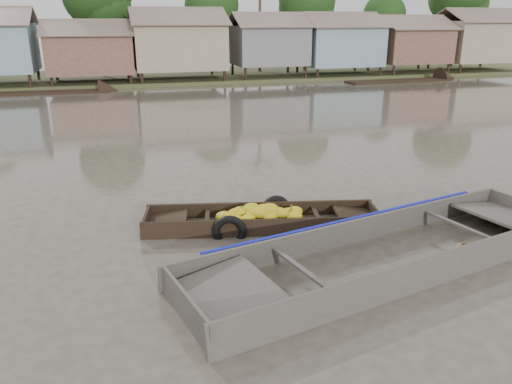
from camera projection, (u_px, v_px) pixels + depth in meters
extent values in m
plane|color=#483F37|center=(255.00, 247.00, 10.46)|extent=(120.00, 120.00, 0.00)
cube|color=#384723|center=(143.00, 78.00, 40.42)|extent=(120.00, 12.00, 0.50)
cube|color=brown|center=(90.00, 54.00, 35.53)|extent=(5.80, 4.60, 2.70)
cube|color=brown|center=(87.00, 27.00, 33.81)|extent=(6.20, 2.67, 1.14)
cube|color=brown|center=(88.00, 27.00, 36.07)|extent=(6.20, 2.67, 1.14)
cube|color=gray|center=(178.00, 46.00, 37.03)|extent=(6.50, 5.30, 3.30)
cube|color=brown|center=(180.00, 16.00, 35.04)|extent=(6.90, 3.08, 1.31)
cube|color=brown|center=(174.00, 16.00, 37.64)|extent=(6.90, 3.08, 1.31)
cube|color=slate|center=(268.00, 45.00, 38.87)|extent=(5.40, 4.70, 2.90)
cube|color=brown|center=(274.00, 20.00, 37.10)|extent=(5.80, 2.73, 1.17)
cube|color=brown|center=(264.00, 20.00, 39.40)|extent=(5.80, 2.73, 1.17)
cube|color=#73929F|center=(339.00, 46.00, 40.47)|extent=(6.00, 5.00, 3.10)
cube|color=brown|center=(347.00, 20.00, 38.59)|extent=(6.40, 2.90, 1.24)
cube|color=brown|center=(333.00, 20.00, 41.04)|extent=(6.40, 2.90, 1.24)
cube|color=brown|center=(409.00, 45.00, 42.19)|extent=(5.70, 4.90, 2.80)
cube|color=brown|center=(420.00, 22.00, 40.38)|extent=(6.10, 2.85, 1.21)
cube|color=brown|center=(403.00, 22.00, 42.78)|extent=(6.10, 2.85, 1.21)
cube|color=gray|center=(474.00, 41.00, 43.80)|extent=(6.30, 5.10, 3.40)
cube|color=brown|center=(489.00, 15.00, 41.85)|extent=(6.70, 2.96, 1.26)
cube|color=brown|center=(467.00, 15.00, 44.35)|extent=(6.70, 2.96, 1.26)
cylinder|color=#473323|center=(101.00, 38.00, 38.60)|extent=(0.28, 0.28, 6.30)
cylinder|color=#473323|center=(213.00, 43.00, 42.04)|extent=(0.28, 0.28, 5.25)
sphere|color=black|center=(212.00, 5.00, 41.05)|extent=(4.50, 4.50, 4.50)
cylinder|color=#473323|center=(306.00, 40.00, 43.16)|extent=(0.28, 0.28, 5.60)
sphere|color=black|center=(307.00, 1.00, 42.11)|extent=(4.80, 4.80, 4.80)
cylinder|color=#473323|center=(382.00, 45.00, 46.33)|extent=(0.28, 0.28, 4.55)
sphere|color=black|center=(384.00, 15.00, 45.48)|extent=(3.90, 3.90, 3.90)
cylinder|color=#473323|center=(455.00, 33.00, 46.91)|extent=(0.28, 0.28, 6.65)
cylinder|color=#473323|center=(260.00, 26.00, 42.18)|extent=(0.24, 0.24, 8.00)
cube|color=black|center=(262.00, 229.00, 11.59)|extent=(5.39, 2.11, 0.08)
cube|color=black|center=(260.00, 211.00, 12.06)|extent=(5.32, 1.29, 0.50)
cube|color=black|center=(264.00, 230.00, 10.98)|extent=(5.32, 1.29, 0.50)
cube|color=black|center=(375.00, 217.00, 11.69)|extent=(0.31, 1.16, 0.47)
cube|color=black|center=(356.00, 215.00, 11.64)|extent=(1.11, 1.18, 0.19)
cube|color=black|center=(146.00, 223.00, 11.35)|extent=(0.31, 1.16, 0.47)
cube|color=black|center=(167.00, 220.00, 11.36)|extent=(1.11, 1.18, 0.19)
cube|color=black|center=(207.00, 218.00, 11.41)|extent=(0.34, 1.12, 0.05)
cube|color=black|center=(317.00, 215.00, 11.57)|extent=(0.34, 1.12, 0.05)
ellipsoid|color=yellow|center=(294.00, 217.00, 11.39)|extent=(0.45, 0.35, 0.25)
ellipsoid|color=yellow|center=(252.00, 211.00, 11.56)|extent=(0.43, 0.34, 0.23)
ellipsoid|color=yellow|center=(241.00, 212.00, 11.47)|extent=(0.49, 0.38, 0.27)
ellipsoid|color=yellow|center=(227.00, 218.00, 11.40)|extent=(0.49, 0.39, 0.27)
ellipsoid|color=yellow|center=(271.00, 211.00, 11.81)|extent=(0.42, 0.33, 0.23)
ellipsoid|color=yellow|center=(248.00, 219.00, 11.21)|extent=(0.37, 0.30, 0.21)
ellipsoid|color=yellow|center=(236.00, 220.00, 11.26)|extent=(0.43, 0.34, 0.24)
ellipsoid|color=yellow|center=(251.00, 208.00, 11.45)|extent=(0.46, 0.36, 0.25)
ellipsoid|color=yellow|center=(263.00, 208.00, 11.51)|extent=(0.37, 0.29, 0.20)
ellipsoid|color=yellow|center=(224.00, 222.00, 11.41)|extent=(0.38, 0.30, 0.21)
ellipsoid|color=yellow|center=(304.00, 223.00, 11.25)|extent=(0.40, 0.32, 0.22)
ellipsoid|color=yellow|center=(233.00, 224.00, 11.20)|extent=(0.48, 0.38, 0.26)
ellipsoid|color=yellow|center=(255.00, 211.00, 11.63)|extent=(0.43, 0.34, 0.24)
ellipsoid|color=yellow|center=(236.00, 213.00, 11.48)|extent=(0.42, 0.33, 0.23)
ellipsoid|color=yellow|center=(270.00, 216.00, 11.31)|extent=(0.42, 0.33, 0.23)
ellipsoid|color=yellow|center=(278.00, 212.00, 11.42)|extent=(0.45, 0.35, 0.24)
ellipsoid|color=yellow|center=(250.00, 209.00, 11.71)|extent=(0.39, 0.30, 0.21)
ellipsoid|color=yellow|center=(224.00, 216.00, 11.55)|extent=(0.44, 0.35, 0.24)
ellipsoid|color=yellow|center=(267.00, 223.00, 11.20)|extent=(0.39, 0.31, 0.22)
ellipsoid|color=yellow|center=(235.00, 224.00, 11.20)|extent=(0.47, 0.37, 0.26)
ellipsoid|color=yellow|center=(273.00, 211.00, 11.85)|extent=(0.40, 0.32, 0.22)
ellipsoid|color=yellow|center=(259.00, 212.00, 11.29)|extent=(0.46, 0.37, 0.25)
ellipsoid|color=yellow|center=(232.00, 220.00, 11.27)|extent=(0.49, 0.38, 0.27)
ellipsoid|color=yellow|center=(255.00, 211.00, 11.69)|extent=(0.40, 0.31, 0.22)
ellipsoid|color=yellow|center=(294.00, 212.00, 11.72)|extent=(0.48, 0.38, 0.26)
ellipsoid|color=yellow|center=(226.00, 227.00, 11.17)|extent=(0.39, 0.31, 0.21)
ellipsoid|color=yellow|center=(269.00, 209.00, 11.40)|extent=(0.50, 0.39, 0.27)
ellipsoid|color=yellow|center=(287.00, 213.00, 11.78)|extent=(0.42, 0.33, 0.23)
ellipsoid|color=yellow|center=(260.00, 211.00, 11.56)|extent=(0.46, 0.37, 0.25)
ellipsoid|color=yellow|center=(254.00, 214.00, 11.37)|extent=(0.45, 0.36, 0.25)
ellipsoid|color=yellow|center=(266.00, 214.00, 11.36)|extent=(0.44, 0.34, 0.24)
ellipsoid|color=yellow|center=(282.00, 213.00, 11.33)|extent=(0.38, 0.30, 0.21)
cylinder|color=#3F6626|center=(241.00, 210.00, 11.40)|extent=(0.04, 0.04, 0.17)
cylinder|color=#3F6626|center=(271.00, 209.00, 11.44)|extent=(0.04, 0.04, 0.17)
cylinder|color=#3F6626|center=(291.00, 208.00, 11.47)|extent=(0.04, 0.04, 0.17)
torus|color=black|center=(276.00, 209.00, 12.15)|extent=(0.73, 0.32, 0.71)
torus|color=black|center=(230.00, 232.00, 10.85)|extent=(0.78, 0.33, 0.76)
cube|color=#3E3934|center=(387.00, 266.00, 9.82)|extent=(8.65, 3.65, 0.08)
cube|color=#3E3934|center=(354.00, 233.00, 10.58)|extent=(8.46, 2.10, 0.69)
cube|color=#3E3934|center=(429.00, 275.00, 8.87)|extent=(8.46, 2.10, 0.69)
cube|color=#3E3934|center=(505.00, 216.00, 11.29)|extent=(1.83, 2.10, 0.26)
cube|color=#3E3934|center=(185.00, 310.00, 7.79)|extent=(0.53, 2.07, 0.65)
cube|color=#3E3934|center=(227.00, 293.00, 8.10)|extent=(1.83, 2.10, 0.26)
cube|color=#3E3934|center=(303.00, 270.00, 8.75)|extent=(0.55, 2.00, 0.05)
cube|color=#3E3934|center=(461.00, 226.00, 10.60)|extent=(0.55, 2.00, 0.05)
cube|color=#665E54|center=(388.00, 264.00, 9.80)|extent=(6.64, 3.04, 0.02)
cube|color=#1018A0|center=(353.00, 221.00, 10.55)|extent=(6.83, 1.65, 0.17)
torus|color=olive|center=(468.00, 249.00, 10.38)|extent=(0.48, 0.48, 0.07)
torus|color=olive|center=(468.00, 247.00, 10.36)|extent=(0.39, 0.39, 0.07)
cube|color=black|center=(47.00, 94.00, 32.13)|extent=(7.07, 1.78, 0.35)
cube|color=black|center=(398.00, 82.00, 38.22)|extent=(8.27, 2.09, 0.35)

